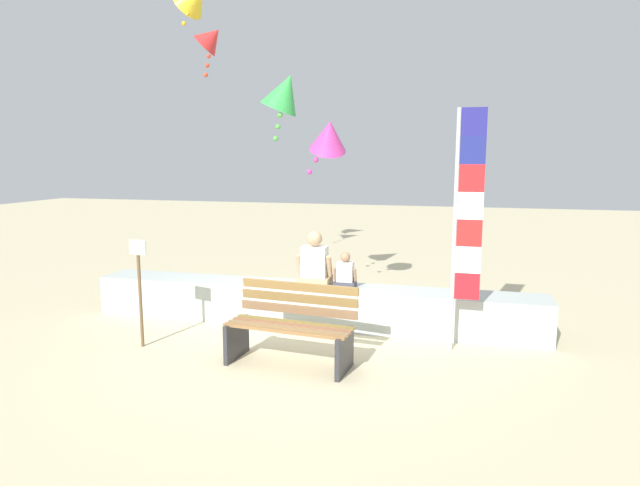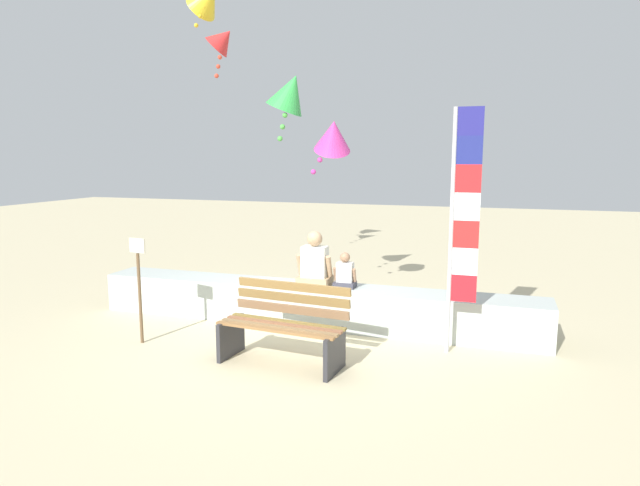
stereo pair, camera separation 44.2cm
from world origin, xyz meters
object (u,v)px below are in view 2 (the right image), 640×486
Objects in this scene: flag_banner at (460,218)px; kite_magenta at (333,136)px; person_adult at (315,264)px; person_child at (345,274)px; park_bench at (284,328)px; kite_red at (223,40)px; sign_post at (139,282)px; kite_green at (290,93)px.

kite_magenta reaches higher than flag_banner.
person_child is (0.43, 0.00, -0.11)m from person_adult.
park_bench is at bearing -101.40° from person_child.
person_adult is 1.56× the size of person_child.
park_bench is 6.40m from kite_red.
kite_magenta is at bearing 92.74° from person_adult.
person_child is 0.17× the size of flag_banner.
person_child is at bearing -64.45° from kite_magenta.
sign_post is at bearing -77.83° from kite_red.
person_adult is 2.32m from sign_post.
kite_red is (-2.81, 4.06, 4.08)m from park_bench.
kite_green is (-1.23, 1.17, 2.56)m from person_child.
kite_red is at bearing 149.43° from kite_magenta.
kite_green is (-2.77, 1.77, 1.68)m from flag_banner.
kite_red is at bearing 124.67° from park_bench.
flag_banner reaches higher than person_child.
park_bench is at bearing -153.96° from flag_banner.
sign_post is (-1.94, 0.05, 0.38)m from park_bench.
sign_post is (-1.81, -1.44, -0.06)m from person_adult.
kite_green is (-0.93, 2.66, 2.90)m from park_bench.
person_child is 0.43× the size of kite_green.
park_bench is 1.95× the size of person_adult.
person_adult is at bearing -43.76° from kite_red.
park_bench is 1.57m from person_adult.
kite_magenta reaches higher than person_child.
kite_magenta is 0.85× the size of kite_red.
kite_red is 0.96× the size of kite_green.
sign_post is at bearing -167.41° from flag_banner.
kite_green reaches higher than park_bench.
person_child is at bearing -39.48° from kite_red.
flag_banner is (1.84, 0.90, 1.22)m from park_bench.
kite_magenta reaches higher than sign_post.
flag_banner is 2.77m from kite_magenta.
person_child is 2.19m from kite_magenta.
kite_green is at bearing 168.21° from kite_magenta.
flag_banner is at bearing -38.58° from kite_magenta.
kite_red is at bearing 145.76° from flag_banner.
park_bench is 1.31× the size of kite_green.
flag_banner is 2.53× the size of kite_green.
kite_magenta is (-0.05, 1.01, 1.78)m from person_adult.
sign_post is (-2.25, -1.44, 0.05)m from person_child.
person_child is at bearing 0.05° from person_adult.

